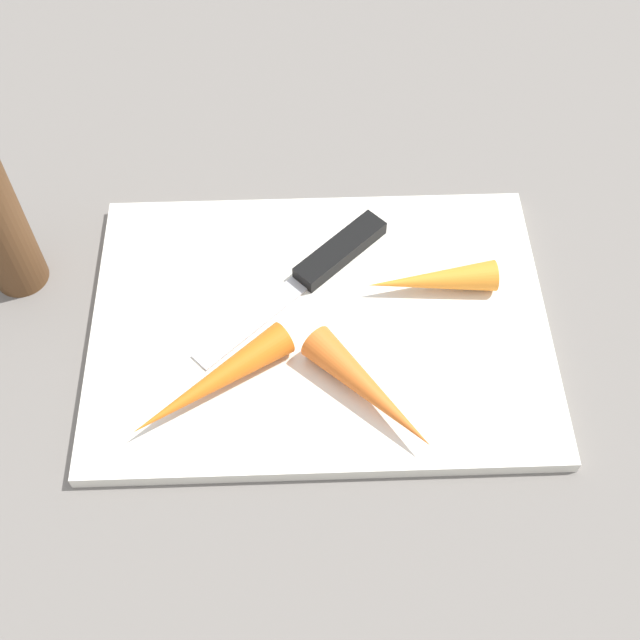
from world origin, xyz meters
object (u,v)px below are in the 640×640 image
object	(u,v)px
carrot_longest	(211,383)
carrot_shortest	(432,280)
carrot_medium	(371,391)
knife	(329,260)
cutting_board	(320,324)

from	to	relation	value
carrot_longest	carrot_shortest	size ratio (longest dim) A/B	1.29
carrot_shortest	carrot_medium	bearing A→B (deg)	57.30
knife	carrot_shortest	xyz separation A→B (m)	(-0.08, 0.03, 0.01)
carrot_medium	carrot_longest	bearing A→B (deg)	-136.40
cutting_board	carrot_medium	world-z (taller)	carrot_medium
cutting_board	carrot_shortest	xyz separation A→B (m)	(-0.09, -0.03, 0.02)
cutting_board	carrot_shortest	bearing A→B (deg)	-163.49
carrot_medium	carrot_shortest	xyz separation A→B (m)	(-0.06, -0.10, -0.00)
carrot_medium	cutting_board	bearing A→B (deg)	164.04
cutting_board	carrot_medium	xyz separation A→B (m)	(-0.03, 0.07, 0.02)
cutting_board	carrot_shortest	world-z (taller)	carrot_shortest
carrot_longest	carrot_medium	xyz separation A→B (m)	(-0.12, 0.01, 0.00)
carrot_longest	carrot_medium	bearing A→B (deg)	138.94
carrot_medium	carrot_shortest	distance (m)	0.11
carrot_longest	carrot_shortest	bearing A→B (deg)	171.81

